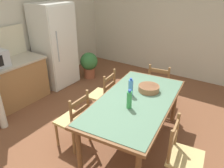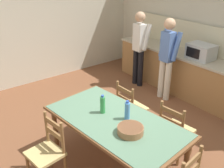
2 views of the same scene
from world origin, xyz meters
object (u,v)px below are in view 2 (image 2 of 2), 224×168
Objects in this scene: bottle_near_centre at (103,105)px; person_at_sink at (139,45)px; person_at_counter at (167,55)px; bottle_off_centre at (127,111)px; microwave at (201,52)px; chair_side_far_right at (175,131)px; chair_side_near_left at (47,152)px; dining_table at (115,124)px; chair_side_far_left at (130,108)px; serving_bowl at (130,130)px.

person_at_sink is (-1.57, 2.14, 0.04)m from bottle_near_centre.
bottle_near_centre is 2.25m from person_at_counter.
microwave is at bearing 104.81° from bottle_off_centre.
bottle_near_centre is 0.30× the size of chair_side_far_right.
chair_side_near_left is (-0.11, -0.81, -0.47)m from bottle_near_centre.
chair_side_near_left is (-0.35, -0.83, -0.27)m from dining_table.
chair_side_far_left is 1.00× the size of chair_side_near_left.
chair_side_near_left is 0.54× the size of person_at_sink.
dining_table is 2.33m from person_at_counter.
bottle_off_centre is 1.16m from chair_side_near_left.
serving_bowl is 2.52m from person_at_counter.
microwave is 0.55× the size of chair_side_near_left.
bottle_off_centre is (0.66, -2.48, -0.13)m from microwave.
microwave is 2.66m from bottle_near_centre.
chair_side_near_left is at bearing -112.89° from dining_table.
microwave is 2.70m from dining_table.
serving_bowl is 0.19× the size of person_at_sink.
chair_side_far_left is 1.95m from person_at_sink.
person_at_counter is at bearing -49.22° from chair_side_far_right.
chair_side_far_right is (0.59, 0.86, -0.47)m from bottle_near_centre.
bottle_near_centre is 0.84× the size of serving_bowl.
microwave is 0.67m from person_at_counter.
chair_side_far_left is (-0.52, 0.74, -0.27)m from dining_table.
chair_side_near_left is (-0.44, -0.97, -0.47)m from bottle_off_centre.
bottle_near_centre is 0.59m from serving_bowl.
dining_table is at bearing 6.12° from bottle_near_centre.
serving_bowl is (0.92, -2.65, -0.20)m from microwave.
microwave reaches higher than bottle_near_centre.
serving_bowl is at bearing -148.09° from person_at_counter.
microwave is at bearing 86.01° from chair_side_near_left.
person_at_counter is (-0.74, 2.12, 0.04)m from bottle_near_centre.
person_at_counter is at bearing 94.48° from chair_side_near_left.
dining_table is at bearing -139.39° from person_at_sink.
chair_side_near_left is at bearing 95.19° from chair_side_far_left.
chair_side_far_right is at bearing 59.50° from chair_side_near_left.
dining_table is 2.25× the size of chair_side_near_left.
person_at_counter reaches higher than bottle_off_centre.
dining_table is 0.37m from serving_bowl.
dining_table is at bearing 59.47° from chair_side_near_left.
serving_bowl is at bearing -1.19° from bottle_near_centre.
chair_side_far_left is 0.54× the size of person_at_counter.
person_at_counter is (-0.98, 2.10, 0.25)m from dining_table.
dining_table is 6.39× the size of serving_bowl.
person_at_counter reaches higher than chair_side_far_right.
bottle_off_centre is at bearing 134.04° from chair_side_far_left.
person_at_counter is (-0.63, 2.93, 0.51)m from chair_side_near_left.
bottle_off_centre reaches higher than chair_side_near_left.
chair_side_far_left is at bearing -88.52° from microwave.
bottle_near_centre reaches higher than dining_table.
microwave reaches higher than chair_side_near_left.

